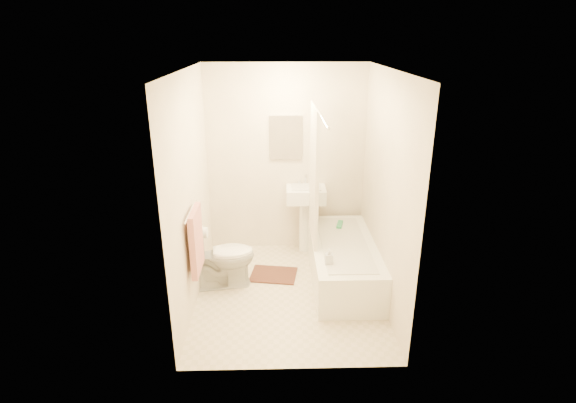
{
  "coord_description": "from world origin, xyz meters",
  "views": [
    {
      "loc": [
        -0.13,
        -4.32,
        2.72
      ],
      "look_at": [
        0.0,
        0.25,
        1.0
      ],
      "focal_mm": 28.0,
      "sensor_mm": 36.0,
      "label": 1
    }
  ],
  "objects_px": {
    "sink": "(305,216)",
    "bathtub": "(343,261)",
    "soap_bottle": "(329,257)",
    "bath_mat": "(274,275)",
    "toilet": "(222,256)"
  },
  "relations": [
    {
      "from": "toilet",
      "to": "bath_mat",
      "type": "bearing_deg",
      "value": -80.97
    },
    {
      "from": "sink",
      "to": "soap_bottle",
      "type": "distance_m",
      "value": 1.26
    },
    {
      "from": "sink",
      "to": "bath_mat",
      "type": "distance_m",
      "value": 0.91
    },
    {
      "from": "toilet",
      "to": "bathtub",
      "type": "height_order",
      "value": "toilet"
    },
    {
      "from": "bathtub",
      "to": "soap_bottle",
      "type": "bearing_deg",
      "value": -115.04
    },
    {
      "from": "bathtub",
      "to": "bath_mat",
      "type": "bearing_deg",
      "value": 172.94
    },
    {
      "from": "sink",
      "to": "bathtub",
      "type": "distance_m",
      "value": 0.89
    },
    {
      "from": "sink",
      "to": "soap_bottle",
      "type": "height_order",
      "value": "sink"
    },
    {
      "from": "bathtub",
      "to": "soap_bottle",
      "type": "relative_size",
      "value": 9.56
    },
    {
      "from": "toilet",
      "to": "sink",
      "type": "xyz_separation_m",
      "value": [
        1.0,
        0.85,
        0.12
      ]
    },
    {
      "from": "toilet",
      "to": "soap_bottle",
      "type": "distance_m",
      "value": 1.24
    },
    {
      "from": "toilet",
      "to": "sink",
      "type": "bearing_deg",
      "value": -58.54
    },
    {
      "from": "bathtub",
      "to": "toilet",
      "type": "bearing_deg",
      "value": -176.41
    },
    {
      "from": "soap_bottle",
      "to": "bathtub",
      "type": "bearing_deg",
      "value": 64.96
    },
    {
      "from": "sink",
      "to": "bathtub",
      "type": "xyz_separation_m",
      "value": [
        0.39,
        -0.76,
        -0.25
      ]
    }
  ]
}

